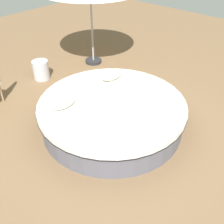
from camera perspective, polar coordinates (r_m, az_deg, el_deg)
The scene contains 5 objects.
ground_plane at distance 5.15m, azimuth -0.00°, elevation -2.92°, with size 16.00×16.00×0.00m, color brown.
round_bed at distance 4.98m, azimuth -0.00°, elevation -0.44°, with size 2.70×2.70×0.54m.
throw_pillow_0 at distance 5.55m, azimuth 0.02°, elevation 7.99°, with size 0.53×0.30×0.18m, color beige.
throw_pillow_1 at distance 4.77m, azimuth -10.55°, elevation 2.10°, with size 0.53×0.33×0.17m, color silver.
side_table at distance 6.84m, azimuth -14.91°, elevation 8.68°, with size 0.39×0.39×0.46m, color #B7B7BC.
Camera 1 is at (3.00, 2.66, 3.24)m, focal length 42.87 mm.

